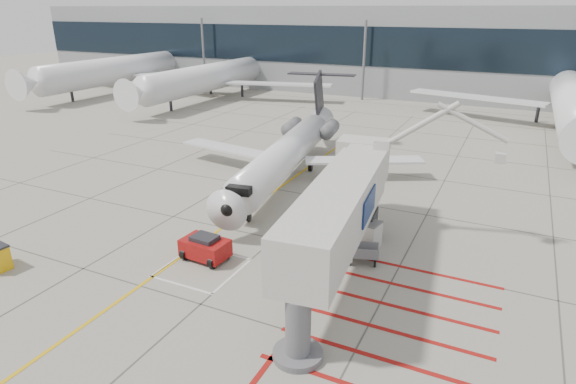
% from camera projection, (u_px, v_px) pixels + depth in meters
% --- Properties ---
extents(ground_plane, '(260.00, 260.00, 0.00)m').
position_uv_depth(ground_plane, '(242.00, 267.00, 27.17)').
color(ground_plane, gray).
rests_on(ground_plane, ground).
extents(regional_jet, '(27.24, 32.22, 7.59)m').
position_uv_depth(regional_jet, '(278.00, 143.00, 37.75)').
color(regional_jet, silver).
rests_on(regional_jet, ground_plane).
extents(jet_bridge, '(10.67, 19.28, 7.38)m').
position_uv_depth(jet_bridge, '(337.00, 219.00, 24.46)').
color(jet_bridge, beige).
rests_on(jet_bridge, ground_plane).
extents(pushback_tug, '(2.80, 1.86, 1.57)m').
position_uv_depth(pushback_tug, '(205.00, 247.00, 27.84)').
color(pushback_tug, maroon).
rests_on(pushback_tug, ground_plane).
extents(baggage_cart, '(2.03, 1.60, 1.13)m').
position_uv_depth(baggage_cart, '(363.00, 253.00, 27.55)').
color(baggage_cart, slate).
rests_on(baggage_cart, ground_plane).
extents(ground_power_unit, '(2.27, 1.58, 1.65)m').
position_uv_depth(ground_power_unit, '(363.00, 233.00, 29.50)').
color(ground_power_unit, beige).
rests_on(ground_power_unit, ground_plane).
extents(cone_nose, '(0.33, 0.33, 0.46)m').
position_uv_depth(cone_nose, '(289.00, 217.00, 33.17)').
color(cone_nose, orange).
rests_on(cone_nose, ground_plane).
extents(cone_side, '(0.36, 0.36, 0.49)m').
position_uv_depth(cone_side, '(329.00, 235.00, 30.54)').
color(cone_side, '#E9490C').
rests_on(cone_side, ground_plane).
extents(terminal_building, '(180.00, 28.00, 14.00)m').
position_uv_depth(terminal_building, '(510.00, 51.00, 79.50)').
color(terminal_building, gray).
rests_on(terminal_building, ground_plane).
extents(terminal_glass_band, '(180.00, 0.10, 6.00)m').
position_uv_depth(terminal_glass_band, '(507.00, 51.00, 67.32)').
color(terminal_glass_band, black).
rests_on(terminal_glass_band, ground_plane).
extents(bg_aircraft_a, '(39.60, 43.99, 13.20)m').
position_uv_depth(bg_aircraft_a, '(128.00, 51.00, 83.81)').
color(bg_aircraft_a, silver).
rests_on(bg_aircraft_a, ground_plane).
extents(bg_aircraft_b, '(37.17, 41.30, 12.39)m').
position_uv_depth(bg_aircraft_b, '(218.00, 58.00, 76.46)').
color(bg_aircraft_b, silver).
rests_on(bg_aircraft_b, ground_plane).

